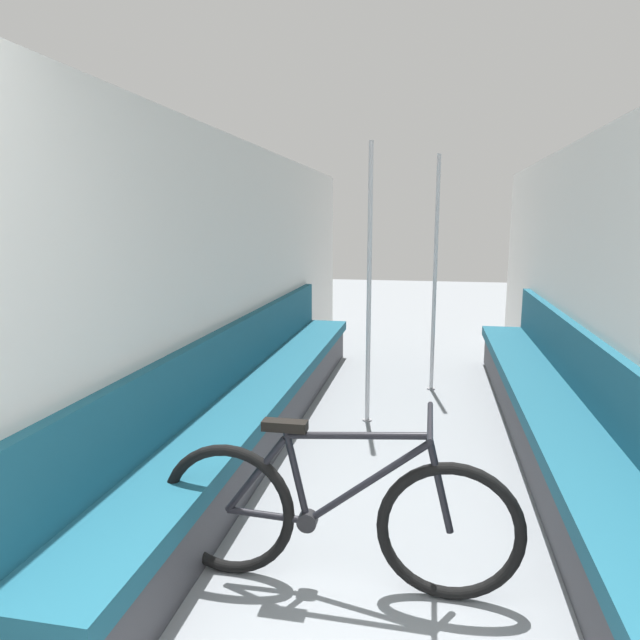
{
  "coord_description": "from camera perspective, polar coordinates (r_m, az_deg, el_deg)",
  "views": [
    {
      "loc": [
        0.18,
        -0.58,
        1.64
      ],
      "look_at": [
        -0.64,
        3.67,
        0.87
      ],
      "focal_mm": 32.0,
      "sensor_mm": 36.0,
      "label": 1
    }
  ],
  "objects": [
    {
      "name": "wall_left",
      "position": [
        4.11,
        -10.77,
        2.66
      ],
      "size": [
        0.1,
        9.6,
        2.25
      ],
      "primitive_type": "cube",
      "color": "silver",
      "rests_on": "ground"
    },
    {
      "name": "bicycle",
      "position": [
        2.68,
        1.45,
        -18.97
      ],
      "size": [
        1.64,
        0.46,
        0.82
      ],
      "rotation": [
        0.0,
        0.0,
        0.32
      ],
      "color": "black",
      "rests_on": "ground"
    },
    {
      "name": "bench_seat_row_right",
      "position": [
        4.33,
        22.45,
        -9.01
      ],
      "size": [
        0.49,
        5.33,
        0.87
      ],
      "color": "#3D3D42",
      "rests_on": "ground"
    },
    {
      "name": "wall_right",
      "position": [
        3.99,
        27.65,
        1.48
      ],
      "size": [
        0.1,
        9.6,
        2.25
      ],
      "primitive_type": "cube",
      "color": "silver",
      "rests_on": "ground"
    },
    {
      "name": "grab_pole_far",
      "position": [
        4.55,
        4.93,
        3.02
      ],
      "size": [
        0.08,
        0.08,
        2.23
      ],
      "color": "gray",
      "rests_on": "ground"
    },
    {
      "name": "grab_pole_near",
      "position": [
        5.52,
        11.42,
        4.09
      ],
      "size": [
        0.08,
        0.08,
        2.23
      ],
      "color": "gray",
      "rests_on": "ground"
    },
    {
      "name": "bench_seat_row_left",
      "position": [
        4.42,
        -6.04,
        -7.9
      ],
      "size": [
        0.49,
        5.33,
        0.87
      ],
      "color": "#3D3D42",
      "rests_on": "ground"
    }
  ]
}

